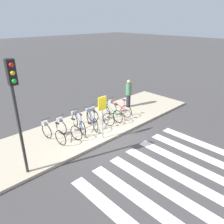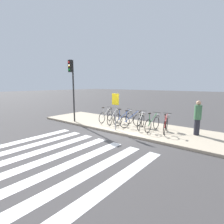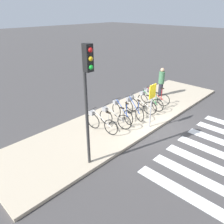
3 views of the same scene
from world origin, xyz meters
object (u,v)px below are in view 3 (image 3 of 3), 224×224
object	(u,v)px
pedestrian	(161,81)
traffic_light	(87,84)
parked_bicycle_0	(100,121)
parked_bicycle_2	(121,111)
parked_bicycle_5	(149,100)
parked_bicycle_3	(133,108)
parked_bicycle_6	(153,97)
sign_post	(152,99)
parked_bicycle_1	(113,117)
parked_bicycle_4	(139,104)

from	to	relation	value
pedestrian	traffic_light	xyz separation A→B (m)	(-7.17, -1.84, 1.94)
parked_bicycle_0	parked_bicycle_2	distance (m)	1.42
parked_bicycle_0	parked_bicycle_5	world-z (taller)	same
parked_bicycle_0	parked_bicycle_3	distance (m)	2.10
parked_bicycle_6	sign_post	xyz separation A→B (m)	(-2.27, -1.37, 0.91)
parked_bicycle_1	pedestrian	distance (m)	4.78
parked_bicycle_4	traffic_light	size ratio (longest dim) A/B	0.40
parked_bicycle_0	parked_bicycle_2	bearing A→B (deg)	2.35
parked_bicycle_4	parked_bicycle_2	bearing A→B (deg)	173.44
parked_bicycle_2	sign_post	size ratio (longest dim) A/B	0.81
parked_bicycle_6	traffic_light	size ratio (longest dim) A/B	0.40
parked_bicycle_2	parked_bicycle_4	bearing A→B (deg)	-6.56
parked_bicycle_1	parked_bicycle_2	distance (m)	0.74
sign_post	parked_bicycle_6	bearing A→B (deg)	31.02
parked_bicycle_2	parked_bicycle_4	distance (m)	1.23
parked_bicycle_2	parked_bicycle_3	xyz separation A→B (m)	(0.68, -0.19, 0.00)
parked_bicycle_4	traffic_light	bearing A→B (deg)	-163.26
parked_bicycle_6	traffic_light	xyz separation A→B (m)	(-5.78, -1.41, 2.39)
parked_bicycle_2	traffic_light	distance (m)	4.22
parked_bicycle_5	pedestrian	xyz separation A→B (m)	(2.04, 0.57, 0.45)
traffic_light	sign_post	xyz separation A→B (m)	(3.51, 0.04, -1.48)
parked_bicycle_3	parked_bicycle_4	world-z (taller)	same
parked_bicycle_1	parked_bicycle_0	bearing A→B (deg)	170.67
parked_bicycle_1	traffic_light	world-z (taller)	traffic_light
pedestrian	parked_bicycle_2	bearing A→B (deg)	-174.58
parked_bicycle_3	traffic_light	distance (m)	4.70
parked_bicycle_3	parked_bicycle_6	xyz separation A→B (m)	(1.94, 0.15, 0.00)
parked_bicycle_6	pedestrian	distance (m)	1.53
parked_bicycle_4	sign_post	world-z (taller)	sign_post
parked_bicycle_2	pedestrian	xyz separation A→B (m)	(4.01, 0.38, 0.45)
parked_bicycle_0	parked_bicycle_5	bearing A→B (deg)	-2.27
sign_post	parked_bicycle_4	bearing A→B (deg)	55.49
parked_bicycle_2	parked_bicycle_5	xyz separation A→B (m)	(1.97, -0.19, 0.00)
parked_bicycle_5	traffic_light	xyz separation A→B (m)	(-5.13, -1.27, 2.39)
parked_bicycle_4	parked_bicycle_6	distance (m)	1.40
parked_bicycle_4	pedestrian	distance (m)	2.87
parked_bicycle_3	traffic_light	xyz separation A→B (m)	(-3.84, -1.27, 2.39)
parked_bicycle_1	traffic_light	size ratio (longest dim) A/B	0.41
parked_bicycle_3	traffic_light	bearing A→B (deg)	-161.76
parked_bicycle_0	traffic_light	size ratio (longest dim) A/B	0.41
parked_bicycle_6	sign_post	distance (m)	2.80
parked_bicycle_2	parked_bicycle_4	world-z (taller)	same
parked_bicycle_5	pedestrian	distance (m)	2.17
parked_bicycle_4	sign_post	distance (m)	1.79
parked_bicycle_4	parked_bicycle_6	bearing A→B (deg)	3.82
parked_bicycle_2	parked_bicycle_6	distance (m)	2.62
parked_bicycle_0	parked_bicycle_1	distance (m)	0.70
parked_bicycle_6	parked_bicycle_0	bearing A→B (deg)	-179.84
parked_bicycle_1	parked_bicycle_2	xyz separation A→B (m)	(0.72, 0.17, 0.00)
pedestrian	traffic_light	bearing A→B (deg)	-165.62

